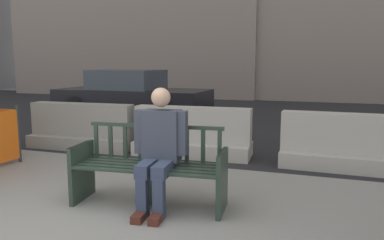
{
  "coord_description": "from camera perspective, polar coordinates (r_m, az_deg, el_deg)",
  "views": [
    {
      "loc": [
        2.28,
        -2.67,
        1.57
      ],
      "look_at": [
        0.54,
        2.47,
        0.75
      ],
      "focal_mm": 35.0,
      "sensor_mm": 36.0,
      "label": 1
    }
  ],
  "objects": [
    {
      "name": "car_sedan_mid",
      "position": [
        11.23,
        -9.2,
        3.93
      ],
      "size": [
        4.49,
        2.01,
        1.38
      ],
      "color": "black",
      "rests_on": "ground"
    },
    {
      "name": "jersey_barrier_right",
      "position": [
        6.05,
        22.9,
        -3.81
      ],
      "size": [
        2.02,
        0.73,
        0.84
      ],
      "color": "#ADA89E",
      "rests_on": "ground"
    },
    {
      "name": "jersey_barrier_centre",
      "position": [
        6.41,
        0.05,
        -2.45
      ],
      "size": [
        2.03,
        0.78,
        0.84
      ],
      "color": "#ADA89E",
      "rests_on": "ground"
    },
    {
      "name": "street_bench",
      "position": [
        4.22,
        -6.49,
        -7.62
      ],
      "size": [
        1.73,
        0.67,
        0.88
      ],
      "color": "#28382D",
      "rests_on": "ground"
    },
    {
      "name": "street_asphalt",
      "position": [
        11.7,
        7.24,
        0.86
      ],
      "size": [
        120.0,
        12.0,
        0.01
      ],
      "primitive_type": "cube",
      "color": "black",
      "rests_on": "ground"
    },
    {
      "name": "jersey_barrier_left",
      "position": [
        7.27,
        -16.39,
        -1.48
      ],
      "size": [
        2.02,
        0.75,
        0.84
      ],
      "color": "gray",
      "rests_on": "ground"
    },
    {
      "name": "seated_person",
      "position": [
        4.05,
        -5.04,
        -3.99
      ],
      "size": [
        0.59,
        0.75,
        1.31
      ],
      "color": "#383D4C",
      "rests_on": "ground"
    },
    {
      "name": "ground_plane",
      "position": [
        3.84,
        -20.7,
        -16.11
      ],
      "size": [
        200.0,
        200.0,
        0.0
      ],
      "primitive_type": "plane",
      "color": "gray"
    }
  ]
}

